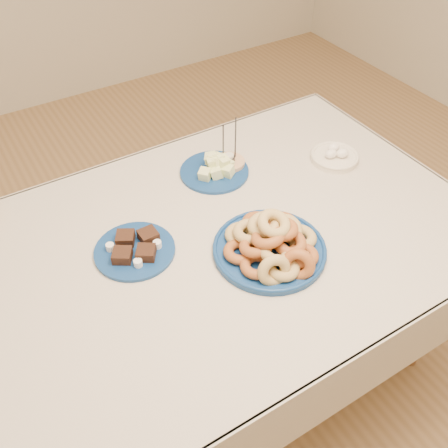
{
  "coord_description": "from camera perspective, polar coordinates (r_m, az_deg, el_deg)",
  "views": [
    {
      "loc": [
        -0.56,
        -0.96,
        1.86
      ],
      "look_at": [
        0.0,
        -0.05,
        0.85
      ],
      "focal_mm": 40.0,
      "sensor_mm": 36.0,
      "label": 1
    }
  ],
  "objects": [
    {
      "name": "brownie_plate",
      "position": [
        1.54,
        -10.13,
        -2.82
      ],
      "size": [
        0.3,
        0.3,
        0.04
      ],
      "rotation": [
        0.0,
        0.0,
        -0.26
      ],
      "color": "navy",
      "rests_on": "dining_table"
    },
    {
      "name": "egg_bowl",
      "position": [
        1.92,
        12.53,
        7.57
      ],
      "size": [
        0.22,
        0.22,
        0.06
      ],
      "rotation": [
        0.0,
        0.0,
        -0.24
      ],
      "color": "silver",
      "rests_on": "dining_table"
    },
    {
      "name": "dining_table",
      "position": [
        1.64,
        -0.91,
        -4.2
      ],
      "size": [
        1.71,
        1.11,
        0.75
      ],
      "color": "brown",
      "rests_on": "ground"
    },
    {
      "name": "ground",
      "position": [
        2.16,
        -0.72,
        -15.79
      ],
      "size": [
        5.0,
        5.0,
        0.0
      ],
      "primitive_type": "plane",
      "color": "olive",
      "rests_on": "ground"
    },
    {
      "name": "melon_plate",
      "position": [
        1.8,
        -1.01,
        6.45
      ],
      "size": [
        0.27,
        0.27,
        0.09
      ],
      "rotation": [
        0.0,
        0.0,
        0.1
      ],
      "color": "navy",
      "rests_on": "dining_table"
    },
    {
      "name": "candle_holder",
      "position": [
        1.84,
        0.6,
        7.06
      ],
      "size": [
        0.14,
        0.14,
        0.19
      ],
      "rotation": [
        0.0,
        0.0,
        0.29
      ],
      "color": "tan",
      "rests_on": "dining_table"
    },
    {
      "name": "donut_platter",
      "position": [
        1.5,
        5.41,
        -2.32
      ],
      "size": [
        0.45,
        0.45,
        0.16
      ],
      "rotation": [
        0.0,
        0.0,
        -0.38
      ],
      "color": "navy",
      "rests_on": "dining_table"
    }
  ]
}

